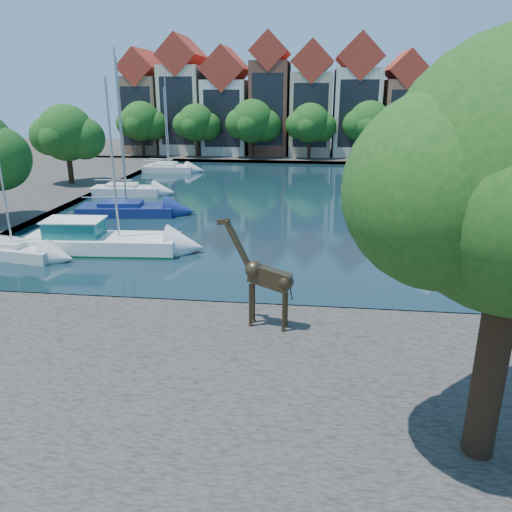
{
  "coord_description": "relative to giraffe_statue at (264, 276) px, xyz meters",
  "views": [
    {
      "loc": [
        2.91,
        -20.65,
        9.71
      ],
      "look_at": [
        0.5,
        -0.2,
        2.82
      ],
      "focal_mm": 35.0,
      "sensor_mm": 36.0,
      "label": 1
    }
  ],
  "objects": [
    {
      "name": "townhouse_west_end",
      "position": [
        -24.05,
        58.23,
        4.69
      ],
      "size": [
        5.44,
        9.18,
        14.93
      ],
      "color": "#805F45",
      "rests_on": "far_quay"
    },
    {
      "name": "water_basin",
      "position": [
        -1.05,
        26.24,
        -2.63
      ],
      "size": [
        38.0,
        50.0,
        0.08
      ],
      "primitive_type": "cube",
      "color": "black",
      "rests_on": "ground"
    },
    {
      "name": "far_tree_east",
      "position": [
        9.06,
        52.73,
        2.57
      ],
      "size": [
        7.54,
        5.8,
        7.84
      ],
      "color": "#332114",
      "rests_on": "far_quay"
    },
    {
      "name": "far_tree_far_east",
      "position": [
        17.04,
        52.73,
        2.41
      ],
      "size": [
        6.76,
        5.2,
        7.36
      ],
      "color": "#332114",
      "rests_on": "far_quay"
    },
    {
      "name": "sailboat_right_b",
      "position": [
        12.1,
        17.1,
        -2.11
      ],
      "size": [
        7.18,
        4.77,
        10.72
      ],
      "color": "navy",
      "rests_on": "water_basin"
    },
    {
      "name": "ground",
      "position": [
        -1.05,
        2.24,
        -2.67
      ],
      "size": [
        160.0,
        160.0,
        0.0
      ],
      "primitive_type": "plane",
      "color": "#38332B",
      "rests_on": "ground"
    },
    {
      "name": "sailboat_left_c",
      "position": [
        -16.05,
        27.22,
        -1.97
      ],
      "size": [
        6.62,
        2.69,
        12.43
      ],
      "color": "silver",
      "rests_on": "water_basin"
    },
    {
      "name": "far_tree_mid_west",
      "position": [
        -6.94,
        52.73,
        2.63
      ],
      "size": [
        7.8,
        6.0,
        8.0
      ],
      "color": "#332114",
      "rests_on": "far_quay"
    },
    {
      "name": "sailboat_left_b",
      "position": [
        -13.05,
        19.31,
        -1.98
      ],
      "size": [
        7.84,
        3.58,
        12.57
      ],
      "color": "navy",
      "rests_on": "water_basin"
    },
    {
      "name": "townhouse_east_inner",
      "position": [
        0.95,
        58.23,
        5.07
      ],
      "size": [
        5.94,
        9.18,
        15.79
      ],
      "color": "tan",
      "rests_on": "far_quay"
    },
    {
      "name": "sailboat_left_d",
      "position": [
        -16.05,
        41.92,
        -1.95
      ],
      "size": [
        5.72,
        2.68,
        10.98
      ],
      "color": "white",
      "rests_on": "water_basin"
    },
    {
      "name": "townhouse_center",
      "position": [
        -5.05,
        58.23,
        5.7
      ],
      "size": [
        5.44,
        9.18,
        16.93
      ],
      "color": "brown",
      "rests_on": "far_quay"
    },
    {
      "name": "giraffe_statue",
      "position": [
        0.0,
        0.0,
        0.0
      ],
      "size": [
        3.07,
        0.96,
        4.41
      ],
      "color": "#362B1B",
      "rests_on": "near_quay"
    },
    {
      "name": "far_quay",
      "position": [
        -1.05,
        58.24,
        -2.42
      ],
      "size": [
        60.0,
        16.0,
        0.5
      ],
      "primitive_type": "cube",
      "color": "#4B4741",
      "rests_on": "ground"
    },
    {
      "name": "townhouse_west_mid",
      "position": [
        -18.05,
        58.23,
        5.57
      ],
      "size": [
        5.94,
        9.18,
        16.79
      ],
      "color": "beige",
      "rests_on": "far_quay"
    },
    {
      "name": "near_quay",
      "position": [
        -1.05,
        -4.76,
        -2.42
      ],
      "size": [
        50.0,
        14.0,
        0.5
      ],
      "primitive_type": "cube",
      "color": "#4B4741",
      "rests_on": "ground"
    },
    {
      "name": "far_tree_far_west",
      "position": [
        -22.95,
        52.73,
        2.52
      ],
      "size": [
        7.28,
        5.6,
        7.68
      ],
      "color": "#332114",
      "rests_on": "far_quay"
    },
    {
      "name": "side_tree_left_far",
      "position": [
        -22.95,
        30.23,
        2.72
      ],
      "size": [
        7.28,
        5.6,
        7.88
      ],
      "color": "#332114",
      "rests_on": "left_quay"
    },
    {
      "name": "far_tree_mid_east",
      "position": [
        1.05,
        52.73,
        2.46
      ],
      "size": [
        7.02,
        5.4,
        7.52
      ],
      "color": "#332114",
      "rests_on": "far_quay"
    },
    {
      "name": "far_tree_west",
      "position": [
        -14.96,
        52.73,
        2.41
      ],
      "size": [
        6.76,
        5.2,
        7.36
      ],
      "color": "#332114",
      "rests_on": "far_quay"
    },
    {
      "name": "sailboat_left_a",
      "position": [
        -16.05,
        8.28,
        -2.06
      ],
      "size": [
        5.99,
        2.89,
        8.37
      ],
      "color": "beige",
      "rests_on": "water_basin"
    },
    {
      "name": "sailboat_right_a",
      "position": [
        10.95,
        9.06,
        -2.05
      ],
      "size": [
        6.55,
        2.74,
        9.71
      ],
      "color": "white",
      "rests_on": "water_basin"
    },
    {
      "name": "townhouse_west_inner",
      "position": [
        -11.55,
        58.23,
        4.68
      ],
      "size": [
        6.43,
        9.18,
        15.15
      ],
      "color": "silver",
      "rests_on": "far_quay"
    },
    {
      "name": "left_quay",
      "position": [
        -26.05,
        26.24,
        -2.42
      ],
      "size": [
        14.0,
        52.0,
        0.5
      ],
      "primitive_type": "cube",
      "color": "#4B4741",
      "rests_on": "ground"
    },
    {
      "name": "townhouse_east_end",
      "position": [
        13.95,
        58.23,
        4.44
      ],
      "size": [
        5.44,
        9.18,
        14.43
      ],
      "color": "#8A5B42",
      "rests_on": "far_quay"
    },
    {
      "name": "townhouse_east_mid",
      "position": [
        7.45,
        58.23,
        5.44
      ],
      "size": [
        6.43,
        9.18,
        16.65
      ],
      "color": "beige",
      "rests_on": "far_quay"
    },
    {
      "name": "sailboat_right_c",
      "position": [
        13.95,
        31.6,
        -2.06
      ],
      "size": [
        6.18,
        4.22,
        9.6
      ],
      "color": "white",
      "rests_on": "water_basin"
    },
    {
      "name": "motorsailer",
      "position": [
        -11.45,
        9.93,
        -1.79
      ],
      "size": [
        9.58,
        3.41,
        10.32
      ],
      "color": "white",
      "rests_on": "water_basin"
    },
    {
      "name": "sailboat_left_e",
      "position": [
        -16.05,
        41.26,
        -2.03
      ],
      "size": [
        6.19,
        2.33,
        9.88
      ],
      "color": "silver",
      "rests_on": "water_basin"
    },
    {
      "name": "sailboat_right_d",
      "position": [
        13.95,
        43.42,
        -2.09
      ],
      "size": [
        5.06,
        3.31,
        8.38
      ],
      "color": "silver",
      "rests_on": "water_basin"
    }
  ]
}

